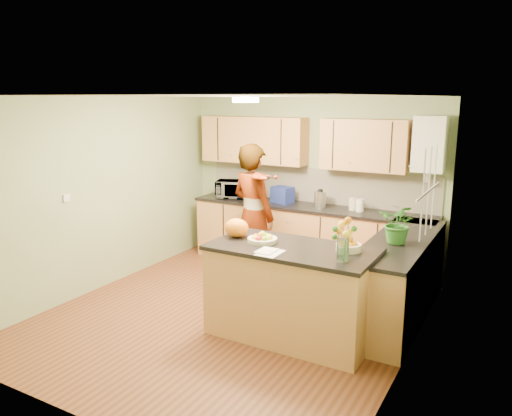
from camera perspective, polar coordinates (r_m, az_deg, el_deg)
The scene contains 28 objects.
floor at distance 5.99m, azimuth -2.58°, elevation -11.99°, with size 4.50×4.50×0.00m, color #572C18.
ceiling at distance 5.46m, azimuth -2.84°, elevation 12.66°, with size 4.00×4.50×0.02m, color silver.
wall_back at distance 7.56m, azimuth 6.36°, elevation 3.03°, with size 4.00×0.02×2.50m, color gray.
wall_front at distance 3.94m, azimuth -20.37°, elevation -6.53°, with size 4.00×0.02×2.50m, color gray.
wall_left at distance 6.85m, azimuth -17.07°, elevation 1.56°, with size 0.02×4.50×2.50m, color gray.
wall_right at distance 4.87m, azimuth 17.73°, elevation -2.77°, with size 0.02×4.50×2.50m, color gray.
back_counter at distance 7.42m, azimuth 6.02°, elevation -3.31°, with size 3.64×0.62×0.94m.
right_counter at distance 5.95m, azimuth 16.09°, elevation -7.76°, with size 0.62×2.24×0.94m.
splashback at distance 7.52m, azimuth 7.01°, elevation 2.57°, with size 3.60×0.02×0.52m, color white.
upper_cabinets at distance 7.40m, azimuth 4.69°, elevation 7.55°, with size 3.20×0.34×0.70m.
boiler at distance 6.85m, azimuth 19.25°, elevation 6.89°, with size 0.40×0.30×0.86m.
window_right at distance 5.38m, azimuth 19.18°, elevation 1.82°, with size 0.01×1.30×1.05m.
light_switch at distance 6.43m, azimuth -20.84°, elevation 1.08°, with size 0.02×0.09×0.09m, color white.
ceiling_lamp at distance 5.71m, azimuth -1.20°, elevation 12.28°, with size 0.30×0.30×0.07m.
peninsula_island at distance 5.31m, azimuth 4.08°, elevation -9.52°, with size 1.72×0.88×0.98m.
fruit_dish at distance 5.29m, azimuth 0.74°, elevation -3.45°, with size 0.32×0.32×0.11m.
orange_bowl at distance 5.07m, azimuth 10.55°, elevation -4.17°, with size 0.25×0.25×0.15m.
flower_vase at distance 4.69m, azimuth 9.94°, elevation -2.34°, with size 0.26×0.26×0.47m.
orange_bag at distance 5.48m, azimuth -2.23°, elevation -2.26°, with size 0.27×0.23×0.20m, color orange.
papers at distance 4.93m, azimuth 1.62°, elevation -5.12°, with size 0.21×0.29×0.01m, color white.
violinist at distance 6.60m, azimuth -0.33°, elevation -0.89°, with size 0.70×0.46×1.91m, color tan.
violin at distance 6.20m, azimuth 0.27°, elevation 3.66°, with size 0.63×0.25×0.13m, color #501405, non-canonical shape.
microwave at distance 7.85m, azimuth -2.70°, elevation 2.16°, with size 0.49×0.33×0.27m, color white.
blue_box at distance 7.48m, azimuth 3.04°, elevation 1.52°, with size 0.30×0.22×0.24m, color navy.
kettle at distance 7.22m, azimuth 7.34°, elevation 1.09°, with size 0.17×0.17×0.31m.
jar_cream at distance 7.12m, azimuth 11.04°, elevation 0.46°, with size 0.11×0.11×0.18m, color beige.
jar_white at distance 7.04m, azimuth 11.81°, elevation 0.29°, with size 0.11×0.11×0.17m, color white.
potted_plant at distance 5.56m, azimuth 16.03°, elevation -1.70°, with size 0.41×0.35×0.45m, color #2C6C24.
Camera 1 is at (2.89, -4.63, 2.48)m, focal length 35.00 mm.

